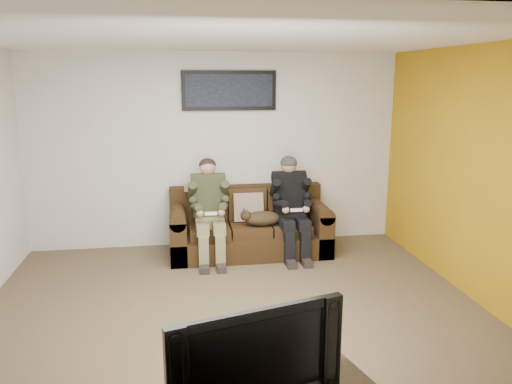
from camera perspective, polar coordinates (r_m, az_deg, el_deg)
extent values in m
plane|color=brown|center=(5.02, -2.30, -13.87)|extent=(5.00, 5.00, 0.00)
plane|color=silver|center=(4.50, -2.61, 17.22)|extent=(5.00, 5.00, 0.00)
plane|color=beige|center=(6.79, -4.60, 4.72)|extent=(5.00, 0.00, 5.00)
plane|color=beige|center=(2.46, 3.58, -10.11)|extent=(5.00, 0.00, 5.00)
plane|color=beige|center=(5.46, 24.65, 1.57)|extent=(0.00, 4.50, 4.50)
plane|color=#B58212|center=(5.45, 24.56, 1.57)|extent=(0.00, 4.50, 4.50)
cube|color=#321F0F|center=(6.62, -0.74, -5.80)|extent=(2.05, 0.89, 0.28)
cube|color=#321F0F|center=(6.83, -1.16, -1.53)|extent=(2.05, 0.19, 0.56)
cube|color=#321F0F|center=(6.51, -8.85, -4.96)|extent=(0.21, 0.89, 0.56)
cube|color=#321F0F|center=(6.76, 7.06, -4.24)|extent=(0.21, 0.89, 0.56)
cylinder|color=#321F0F|center=(6.43, -8.93, -2.59)|extent=(0.21, 0.89, 0.21)
cylinder|color=#321F0F|center=(6.68, 7.13, -1.95)|extent=(0.21, 0.89, 0.21)
cube|color=#3B2512|center=(6.46, -5.34, -4.41)|extent=(0.51, 0.56, 0.13)
cube|color=#3B2512|center=(6.64, -5.53, -1.50)|extent=(0.51, 0.13, 0.41)
cube|color=#3B2512|center=(6.51, -0.68, -4.22)|extent=(0.51, 0.56, 0.13)
cube|color=#3B2512|center=(6.69, -1.02, -1.34)|extent=(0.51, 0.13, 0.41)
cube|color=#3B2512|center=(6.60, 3.87, -4.00)|extent=(0.51, 0.56, 0.13)
cube|color=#3B2512|center=(6.78, 3.41, -1.16)|extent=(0.51, 0.13, 0.41)
cube|color=#957761|center=(6.59, -0.89, -1.72)|extent=(0.39, 0.19, 0.39)
cube|color=#B9AC88|center=(6.69, -6.43, 0.56)|extent=(0.42, 0.21, 0.07)
cube|color=olive|center=(6.39, -5.35, -3.33)|extent=(0.36, 0.30, 0.14)
cube|color=#313620|center=(6.41, -5.46, -0.50)|extent=(0.40, 0.30, 0.53)
cylinder|color=#313620|center=(6.39, -5.51, 1.37)|extent=(0.44, 0.18, 0.18)
sphere|color=#A7725F|center=(6.38, -5.55, 2.81)|extent=(0.21, 0.21, 0.21)
cube|color=olive|center=(6.20, -6.15, -3.96)|extent=(0.15, 0.42, 0.13)
cube|color=olive|center=(6.21, -4.31, -3.89)|extent=(0.15, 0.42, 0.13)
cube|color=olive|center=(6.09, -6.00, -6.89)|extent=(0.12, 0.13, 0.41)
cube|color=olive|center=(6.10, -4.11, -6.81)|extent=(0.12, 0.13, 0.41)
cube|color=black|center=(6.08, -5.92, -8.61)|extent=(0.11, 0.26, 0.08)
cube|color=black|center=(6.09, -4.02, -8.53)|extent=(0.11, 0.26, 0.08)
cylinder|color=#313620|center=(6.32, -7.25, 0.17)|extent=(0.11, 0.30, 0.28)
cylinder|color=#313620|center=(6.34, -3.64, 0.29)|extent=(0.11, 0.30, 0.28)
cylinder|color=#313620|center=(6.14, -6.86, -1.72)|extent=(0.14, 0.32, 0.15)
cylinder|color=#313620|center=(6.16, -3.70, -1.61)|extent=(0.14, 0.32, 0.15)
sphere|color=#A7725F|center=(6.04, -6.43, -2.45)|extent=(0.09, 0.09, 0.09)
sphere|color=#A7725F|center=(6.05, -3.97, -2.36)|extent=(0.09, 0.09, 0.09)
cube|color=white|center=(6.03, -5.18, -2.46)|extent=(0.15, 0.04, 0.03)
ellipsoid|color=black|center=(6.39, -5.57, 3.10)|extent=(0.22, 0.22, 0.17)
cube|color=black|center=(6.54, 3.94, -2.93)|extent=(0.36, 0.30, 0.14)
cube|color=black|center=(6.56, 3.79, -0.18)|extent=(0.40, 0.30, 0.53)
cylinder|color=black|center=(6.53, 3.77, 1.66)|extent=(0.44, 0.18, 0.18)
sphere|color=#A2795A|center=(6.52, 3.76, 3.07)|extent=(0.21, 0.21, 0.21)
cube|color=black|center=(6.33, 3.45, -3.55)|extent=(0.15, 0.42, 0.13)
cube|color=black|center=(6.38, 5.21, -3.46)|extent=(0.15, 0.42, 0.13)
cube|color=black|center=(6.23, 3.81, -6.40)|extent=(0.12, 0.13, 0.41)
cube|color=black|center=(6.27, 5.60, -6.29)|extent=(0.12, 0.13, 0.41)
cube|color=black|center=(6.21, 3.95, -8.08)|extent=(0.11, 0.26, 0.08)
cube|color=black|center=(6.26, 5.75, -7.96)|extent=(0.11, 0.26, 0.08)
cylinder|color=black|center=(6.43, 2.19, 0.49)|extent=(0.11, 0.30, 0.28)
cylinder|color=black|center=(6.52, 5.65, 0.61)|extent=(0.11, 0.30, 0.28)
cylinder|color=black|center=(6.26, 2.84, -1.36)|extent=(0.14, 0.32, 0.15)
cylinder|color=black|center=(6.34, 5.85, -1.24)|extent=(0.14, 0.32, 0.15)
sphere|color=#A2795A|center=(6.17, 3.42, -2.06)|extent=(0.09, 0.09, 0.09)
sphere|color=#A2795A|center=(6.23, 5.76, -1.96)|extent=(0.09, 0.09, 0.09)
cube|color=white|center=(6.18, 4.64, -2.06)|extent=(0.15, 0.04, 0.03)
ellipsoid|color=black|center=(6.52, 3.76, 3.33)|extent=(0.22, 0.22, 0.19)
ellipsoid|color=#44321B|center=(6.39, 0.75, -3.04)|extent=(0.47, 0.26, 0.19)
sphere|color=#44321B|center=(6.32, -1.17, -2.72)|extent=(0.14, 0.14, 0.14)
cone|color=#44321B|center=(6.26, -1.32, -2.19)|extent=(0.04, 0.04, 0.04)
cone|color=#44321B|center=(6.33, -1.40, -2.03)|extent=(0.04, 0.04, 0.04)
cylinder|color=#44321B|center=(6.49, 2.77, -3.13)|extent=(0.26, 0.13, 0.08)
cube|color=black|center=(6.71, -3.09, 11.50)|extent=(1.25, 0.04, 0.52)
cube|color=black|center=(6.69, -3.07, 11.50)|extent=(1.15, 0.01, 0.42)
imported|color=black|center=(2.94, -0.58, -17.69)|extent=(1.03, 0.40, 0.59)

